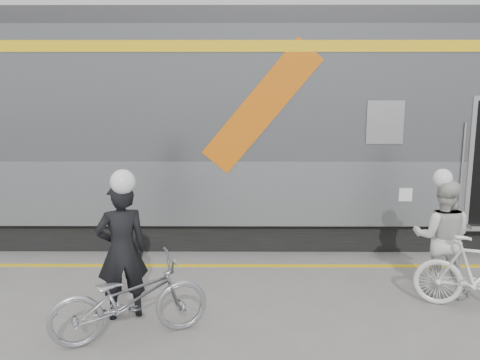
{
  "coord_description": "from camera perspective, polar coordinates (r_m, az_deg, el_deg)",
  "views": [
    {
      "loc": [
        -0.62,
        -5.56,
        2.84
      ],
      "look_at": [
        -0.66,
        1.6,
        1.5
      ],
      "focal_mm": 38.0,
      "sensor_mm": 36.0,
      "label": 1
    }
  ],
  "objects": [
    {
      "name": "ground",
      "position": [
        6.28,
        6.19,
        -16.37
      ],
      "size": [
        90.0,
        90.0,
        0.0
      ],
      "primitive_type": "plane",
      "color": "slate",
      "rests_on": "ground"
    },
    {
      "name": "train",
      "position": [
        10.02,
        12.56,
        5.84
      ],
      "size": [
        24.0,
        3.17,
        4.1
      ],
      "color": "black",
      "rests_on": "ground"
    },
    {
      "name": "safety_strip",
      "position": [
        8.24,
        4.66,
        -9.57
      ],
      "size": [
        24.0,
        0.12,
        0.01
      ],
      "primitive_type": "cube",
      "color": "yellow",
      "rests_on": "ground"
    },
    {
      "name": "man",
      "position": [
        6.41,
        -13.12,
        -7.74
      ],
      "size": [
        0.73,
        0.61,
        1.71
      ],
      "primitive_type": "imported",
      "rotation": [
        0.0,
        0.0,
        3.51
      ],
      "color": "black",
      "rests_on": "ground"
    },
    {
      "name": "bicycle_left",
      "position": [
        6.0,
        -12.29,
        -12.92
      ],
      "size": [
        1.89,
        1.23,
        0.94
      ],
      "primitive_type": "imported",
      "rotation": [
        0.0,
        0.0,
        1.94
      ],
      "color": "#96979C",
      "rests_on": "ground"
    },
    {
      "name": "woman",
      "position": [
        7.48,
        21.73,
        -6.02
      ],
      "size": [
        0.93,
        0.83,
        1.6
      ],
      "primitive_type": "imported",
      "rotation": [
        0.0,
        0.0,
        2.8
      ],
      "color": "beige",
      "rests_on": "ground"
    },
    {
      "name": "helmet_man",
      "position": [
        6.17,
        -13.51,
        1.12
      ],
      "size": [
        0.3,
        0.3,
        0.3
      ],
      "primitive_type": "sphere",
      "color": "white",
      "rests_on": "man"
    },
    {
      "name": "helmet_woman",
      "position": [
        7.28,
        22.23,
        1.0
      ],
      "size": [
        0.26,
        0.26,
        0.26
      ],
      "primitive_type": "sphere",
      "color": "white",
      "rests_on": "woman"
    }
  ]
}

